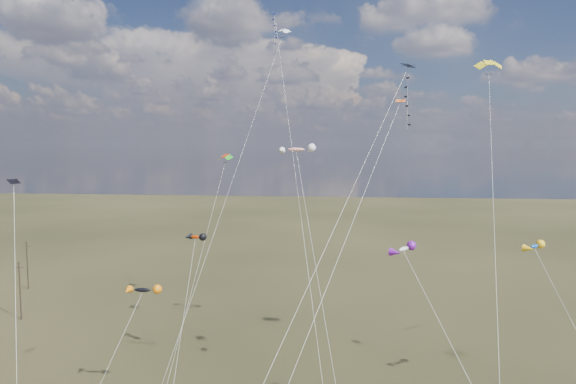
# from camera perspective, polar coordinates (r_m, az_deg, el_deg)

# --- Properties ---
(utility_pole_near) EXTENTS (1.40, 0.20, 8.00)m
(utility_pole_near) POSITION_cam_1_polar(r_m,az_deg,el_deg) (79.91, -27.63, -9.64)
(utility_pole_near) COLOR black
(utility_pole_near) RESTS_ON ground
(utility_pole_far) EXTENTS (1.40, 0.20, 8.00)m
(utility_pole_far) POSITION_cam_1_polar(r_m,az_deg,el_deg) (95.58, -26.98, -7.22)
(utility_pole_far) COLOR black
(utility_pole_far) RESTS_ON ground
(diamond_black_high) EXTENTS (15.26, 21.77, 30.68)m
(diamond_black_high) POSITION_cam_1_polar(r_m,az_deg,el_deg) (43.39, 12.01, 8.14)
(diamond_black_high) COLOR black
(diamond_black_high) RESTS_ON ground
(diamond_navy_tall) EXTENTS (8.40, 26.55, 40.68)m
(diamond_navy_tall) POSITION_cam_1_polar(r_m,az_deg,el_deg) (65.21, -1.10, 14.89)
(diamond_navy_tall) COLOR #0B1A46
(diamond_navy_tall) RESTS_ON ground
(diamond_black_mid) EXTENTS (7.10, 11.36, 21.19)m
(diamond_black_mid) POSITION_cam_1_polar(r_m,az_deg,el_deg) (41.92, -28.06, -7.85)
(diamond_black_mid) COLOR black
(diamond_black_mid) RESTS_ON ground
(diamond_orange_center) EXTENTS (12.32, 20.50, 27.53)m
(diamond_orange_center) POSITION_cam_1_polar(r_m,az_deg,el_deg) (36.23, 6.88, -4.08)
(diamond_orange_center) COLOR orange
(diamond_orange_center) RESTS_ON ground
(parafoil_yellow) EXTENTS (6.85, 28.40, 32.34)m
(parafoil_yellow) POSITION_cam_1_polar(r_m,az_deg,el_deg) (53.89, 21.46, 13.09)
(parafoil_yellow) COLOR yellow
(parafoil_yellow) RESTS_ON ground
(parafoil_blue_white) EXTENTS (11.03, 18.65, 38.19)m
(parafoil_blue_white) POSITION_cam_1_polar(r_m,az_deg,el_deg) (64.89, -0.80, 17.23)
(parafoil_blue_white) COLOR #1B59AD
(parafoil_blue_white) RESTS_ON ground
(parafoil_tricolor) EXTENTS (4.41, 13.56, 23.04)m
(parafoil_tricolor) POSITION_cam_1_polar(r_m,az_deg,el_deg) (61.04, -7.03, 3.86)
(parafoil_tricolor) COLOR #FBE506
(parafoil_tricolor) RESTS_ON ground
(novelty_black_orange) EXTENTS (4.56, 8.71, 11.08)m
(novelty_black_orange) POSITION_cam_1_polar(r_m,az_deg,el_deg) (49.54, -15.89, -10.46)
(novelty_black_orange) COLOR black
(novelty_black_orange) RESTS_ON ground
(novelty_orange_black) EXTENTS (2.51, 10.82, 14.55)m
(novelty_orange_black) POSITION_cam_1_polar(r_m,az_deg,el_deg) (55.49, -10.28, -5.01)
(novelty_orange_black) COLOR #C62C01
(novelty_orange_black) RESTS_ON ground
(novelty_white_purple) EXTENTS (9.18, 11.19, 16.25)m
(novelty_white_purple) POSITION_cam_1_polar(r_m,az_deg,el_deg) (40.79, 12.80, -6.33)
(novelty_white_purple) COLOR silver
(novelty_white_purple) RESTS_ON ground
(novelty_redwhite_stripe) EXTENTS (7.81, 19.05, 23.86)m
(novelty_redwhite_stripe) POSITION_cam_1_polar(r_m,az_deg,el_deg) (60.67, 0.93, 4.68)
(novelty_redwhite_stripe) COLOR #E83E22
(novelty_redwhite_stripe) RESTS_ON ground
(novelty_blue_yellow) EXTENTS (6.80, 9.23, 15.16)m
(novelty_blue_yellow) POSITION_cam_1_polar(r_m,az_deg,el_deg) (51.54, 25.76, -5.54)
(novelty_blue_yellow) COLOR #0E4BB7
(novelty_blue_yellow) RESTS_ON ground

